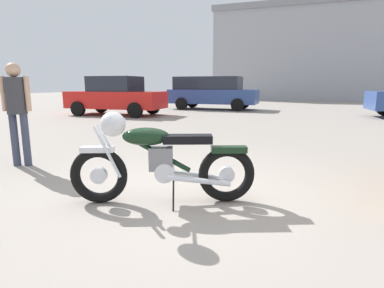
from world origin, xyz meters
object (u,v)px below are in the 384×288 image
vintage_motorcycle (158,161)px  bystander (17,104)px  white_estate_far (211,92)px  blue_hatchback_right (116,96)px

vintage_motorcycle → bystander: bystander is taller
vintage_motorcycle → white_estate_far: bearing=-97.6°
blue_hatchback_right → white_estate_far: 5.47m
blue_hatchback_right → white_estate_far: bearing=54.2°
vintage_motorcycle → bystander: (-2.86, 0.66, 0.53)m
white_estate_far → blue_hatchback_right: bearing=-123.7°
blue_hatchback_right → white_estate_far: white_estate_far is taller
white_estate_far → vintage_motorcycle: bearing=-76.6°
blue_hatchback_right → white_estate_far: (2.89, 4.64, 0.10)m
bystander → blue_hatchback_right: size_ratio=0.39×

